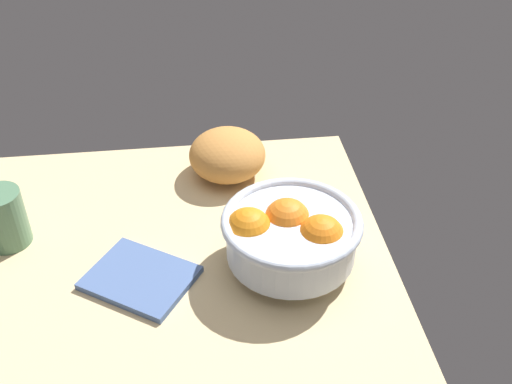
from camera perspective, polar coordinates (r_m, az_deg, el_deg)
name	(u,v)px	position (r cm, az deg, el deg)	size (l,w,h in cm)	color
ground_plane	(149,262)	(102.14, -10.01, -6.48)	(78.62, 65.15, 3.00)	#D4BA87
fruit_bowl	(289,234)	(93.93, 3.16, -3.95)	(21.72, 21.72, 11.02)	silver
bread_loaf	(227,155)	(115.29, -2.70, 3.52)	(15.04, 14.48, 8.81)	#C5823E
napkin_folded	(140,278)	(96.75, -10.79, -7.90)	(15.53, 12.20, 1.11)	#4A6498
mug	(1,217)	(107.50, -22.74, -2.20)	(10.79, 8.73, 9.89)	#517B5A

